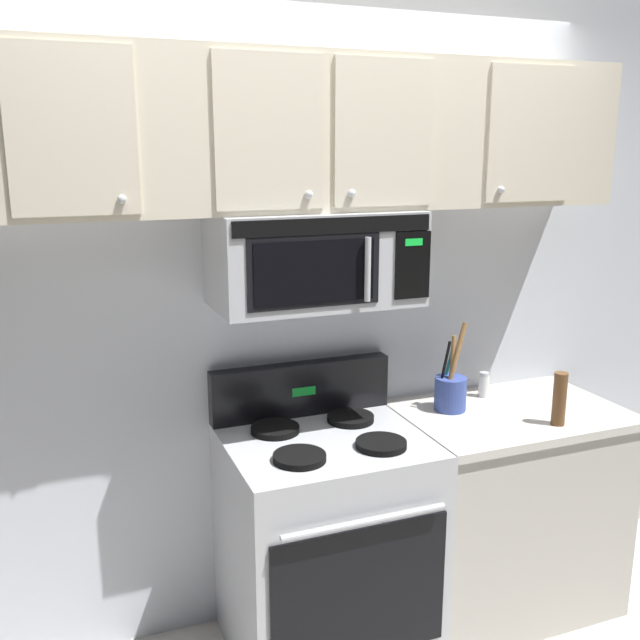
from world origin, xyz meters
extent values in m
cube|color=silver|center=(0.00, 0.79, 1.35)|extent=(5.20, 0.10, 2.70)
cube|color=#B7BABF|center=(0.00, 0.42, 0.45)|extent=(0.76, 0.64, 0.90)
cube|color=black|center=(0.00, 0.09, 0.44)|extent=(0.67, 0.01, 0.52)
cylinder|color=#B7BABF|center=(0.00, 0.06, 0.74)|extent=(0.61, 0.03, 0.03)
cube|color=black|center=(0.00, 0.70, 1.01)|extent=(0.76, 0.07, 0.22)
cube|color=#19D83F|center=(0.00, 0.67, 1.01)|extent=(0.10, 0.00, 0.04)
cylinder|color=black|center=(-0.16, 0.28, 0.91)|extent=(0.19, 0.19, 0.02)
cylinder|color=black|center=(0.16, 0.28, 0.91)|extent=(0.19, 0.19, 0.02)
cylinder|color=black|center=(-0.16, 0.56, 0.91)|extent=(0.19, 0.19, 0.02)
cylinder|color=black|center=(0.16, 0.56, 0.91)|extent=(0.19, 0.19, 0.02)
cube|color=#B7BABF|center=(0.00, 0.54, 1.57)|extent=(0.76, 0.39, 0.35)
cube|color=black|center=(0.00, 0.35, 1.72)|extent=(0.73, 0.01, 0.06)
cube|color=black|center=(-0.07, 0.35, 1.56)|extent=(0.49, 0.01, 0.25)
cube|color=black|center=(-0.08, 0.34, 1.56)|extent=(0.44, 0.01, 0.22)
cube|color=black|center=(0.30, 0.35, 1.56)|extent=(0.14, 0.01, 0.25)
cube|color=#19D83F|center=(0.30, 0.34, 1.65)|extent=(0.07, 0.00, 0.03)
cylinder|color=#B7BABF|center=(0.11, 0.32, 1.56)|extent=(0.02, 0.02, 0.23)
cube|color=beige|center=(0.00, 0.57, 2.02)|extent=(2.50, 0.33, 0.55)
cube|color=beige|center=(-0.83, 0.40, 2.02)|extent=(0.38, 0.01, 0.51)
sphere|color=#B7BABF|center=(-0.70, 0.39, 1.82)|extent=(0.03, 0.03, 0.03)
cube|color=beige|center=(-0.21, 0.40, 2.02)|extent=(0.38, 0.01, 0.51)
sphere|color=#B7BABF|center=(-0.08, 0.39, 1.82)|extent=(0.03, 0.03, 0.03)
cube|color=beige|center=(0.21, 0.40, 2.02)|extent=(0.38, 0.01, 0.51)
sphere|color=#B7BABF|center=(0.08, 0.39, 1.82)|extent=(0.03, 0.03, 0.03)
cube|color=beige|center=(0.83, 0.40, 2.02)|extent=(0.38, 0.01, 0.51)
sphere|color=#B7BABF|center=(0.70, 0.39, 1.82)|extent=(0.03, 0.03, 0.03)
cube|color=#BCB7AD|center=(0.84, 0.43, 0.43)|extent=(0.90, 0.62, 0.86)
cube|color=beige|center=(0.84, 0.43, 0.88)|extent=(0.93, 0.65, 0.03)
cylinder|color=#384C9E|center=(0.60, 0.52, 0.97)|extent=(0.13, 0.13, 0.14)
cylinder|color=teal|center=(0.61, 0.56, 1.09)|extent=(0.04, 0.06, 0.22)
cylinder|color=olive|center=(0.61, 0.51, 1.13)|extent=(0.11, 0.04, 0.30)
cylinder|color=black|center=(0.57, 0.53, 1.09)|extent=(0.05, 0.03, 0.22)
cylinder|color=#A87A47|center=(0.61, 0.53, 1.10)|extent=(0.04, 0.04, 0.24)
cylinder|color=white|center=(0.83, 0.61, 0.95)|extent=(0.04, 0.04, 0.10)
cylinder|color=#B7BABF|center=(0.83, 0.61, 1.00)|extent=(0.04, 0.04, 0.02)
cylinder|color=brown|center=(0.92, 0.22, 1.01)|extent=(0.05, 0.05, 0.22)
camera|label=1|loc=(-0.95, -1.92, 1.98)|focal=40.19mm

